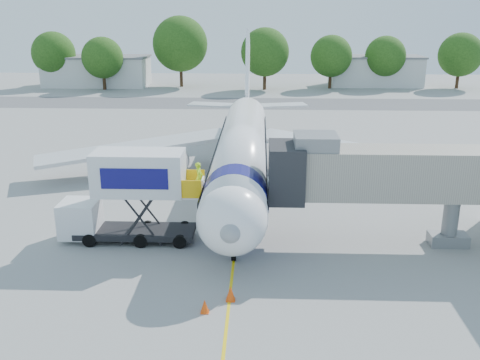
{
  "coord_description": "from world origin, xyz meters",
  "views": [
    {
      "loc": [
        1.36,
        -36.27,
        13.27
      ],
      "look_at": [
        0.17,
        -4.92,
        3.2
      ],
      "focal_mm": 40.0,
      "sensor_mm": 36.0,
      "label": 1
    }
  ],
  "objects_px": {
    "aircraft": "(242,148)",
    "ground_tug": "(281,336)",
    "jet_bridge": "(376,174)",
    "catering_hiloader": "(129,197)"
  },
  "relations": [
    {
      "from": "ground_tug",
      "to": "catering_hiloader",
      "type": "bearing_deg",
      "value": 137.07
    },
    {
      "from": "aircraft",
      "to": "catering_hiloader",
      "type": "height_order",
      "value": "aircraft"
    },
    {
      "from": "aircraft",
      "to": "ground_tug",
      "type": "height_order",
      "value": "aircraft"
    },
    {
      "from": "aircraft",
      "to": "catering_hiloader",
      "type": "relative_size",
      "value": 4.43
    },
    {
      "from": "jet_bridge",
      "to": "catering_hiloader",
      "type": "bearing_deg",
      "value": -179.99
    },
    {
      "from": "jet_bridge",
      "to": "aircraft",
      "type": "bearing_deg",
      "value": 125.7
    },
    {
      "from": "jet_bridge",
      "to": "ground_tug",
      "type": "bearing_deg",
      "value": -118.04
    },
    {
      "from": "aircraft",
      "to": "jet_bridge",
      "type": "relative_size",
      "value": 2.71
    },
    {
      "from": "aircraft",
      "to": "ground_tug",
      "type": "distance_m",
      "value": 22.02
    },
    {
      "from": "aircraft",
      "to": "ground_tug",
      "type": "xyz_separation_m",
      "value": [
        2.31,
        -21.79,
        -2.23
      ]
    }
  ]
}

